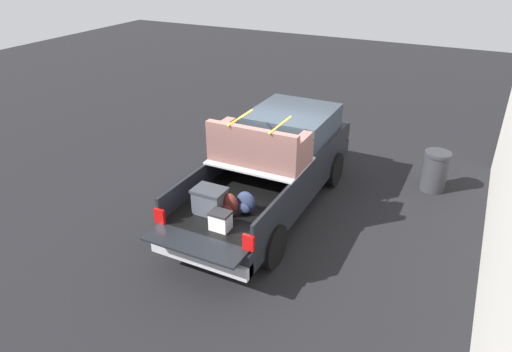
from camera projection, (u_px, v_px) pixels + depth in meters
The scene contains 3 objects.
ground_plane at pixel (268, 209), 10.33m from camera, with size 40.00×40.00×0.00m, color black.
pickup_truck at pixel (276, 163), 10.17m from camera, with size 6.05×2.06×2.23m.
trash_can at pixel (435, 171), 10.89m from camera, with size 0.60×0.60×0.98m.
Camera 1 is at (-8.02, -3.73, 5.38)m, focal length 32.51 mm.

